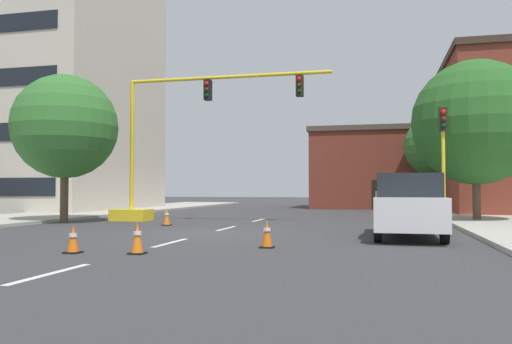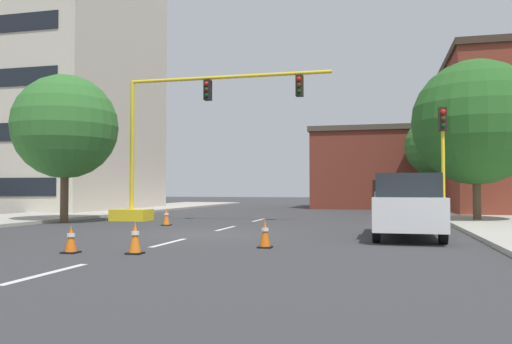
{
  "view_description": "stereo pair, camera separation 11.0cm",
  "coord_description": "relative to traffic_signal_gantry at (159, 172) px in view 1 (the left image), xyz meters",
  "views": [
    {
      "loc": [
        5.76,
        -16.72,
        1.52
      ],
      "look_at": [
        -0.11,
        7.95,
        2.37
      ],
      "focal_mm": 36.18,
      "sensor_mm": 36.0,
      "label": 1
    },
    {
      "loc": [
        5.87,
        -16.69,
        1.52
      ],
      "look_at": [
        -0.11,
        7.95,
        2.37
      ],
      "focal_mm": 36.18,
      "sensor_mm": 36.0,
      "label": 2
    }
  ],
  "objects": [
    {
      "name": "tree_right_mid",
      "position": [
        14.56,
        2.41,
        2.25
      ],
      "size": [
        5.73,
        5.73,
        7.46
      ],
      "color": "brown",
      "rests_on": "ground_plane"
    },
    {
      "name": "traffic_cone_roadside_b",
      "position": [
        7.37,
        -9.75,
        -1.97
      ],
      "size": [
        0.36,
        0.36,
        0.74
      ],
      "color": "black",
      "rests_on": "ground_plane"
    },
    {
      "name": "lane_stripe_seg_1",
      "position": [
        4.44,
        -14.65,
        -2.33
      ],
      "size": [
        0.16,
        2.4,
        0.01
      ],
      "primitive_type": "cube",
      "color": "silver",
      "rests_on": "ground_plane"
    },
    {
      "name": "traffic_light_pole_right",
      "position": [
        12.73,
        -1.12,
        1.2
      ],
      "size": [
        0.32,
        0.47,
        4.8
      ],
      "color": "yellow",
      "rests_on": "ground_plane"
    },
    {
      "name": "building_tall_left",
      "position": [
        -13.18,
        10.39,
        9.42
      ],
      "size": [
        12.57,
        13.74,
        23.49
      ],
      "color": "beige",
      "rests_on": "ground_plane"
    },
    {
      "name": "traffic_signal_gantry",
      "position": [
        0.0,
        0.0,
        0.0
      ],
      "size": [
        10.57,
        1.2,
        6.83
      ],
      "color": "yellow",
      "rests_on": "ground_plane"
    },
    {
      "name": "pickup_truck_white",
      "position": [
        11.1,
        -5.93,
        -1.36
      ],
      "size": [
        2.08,
        5.43,
        1.99
      ],
      "color": "white",
      "rests_on": "ground_plane"
    },
    {
      "name": "traffic_cone_roadside_d",
      "position": [
        3.11,
        -11.91,
        -2.01
      ],
      "size": [
        0.36,
        0.36,
        0.66
      ],
      "color": "black",
      "rests_on": "ground_plane"
    },
    {
      "name": "lane_stripe_seg_4",
      "position": [
        4.44,
        1.85,
        -2.33
      ],
      "size": [
        0.16,
        2.4,
        0.01
      ],
      "primitive_type": "cube",
      "color": "silver",
      "rests_on": "ground_plane"
    },
    {
      "name": "traffic_cone_roadside_c",
      "position": [
        1.54,
        -2.68,
        -1.97
      ],
      "size": [
        0.36,
        0.36,
        0.74
      ],
      "color": "black",
      "rests_on": "ground_plane"
    },
    {
      "name": "lane_stripe_seg_3",
      "position": [
        4.44,
        -3.65,
        -2.33
      ],
      "size": [
        0.16,
        2.4,
        0.01
      ],
      "primitive_type": "cube",
      "color": "silver",
      "rests_on": "ground_plane"
    },
    {
      "name": "ground_plane",
      "position": [
        4.44,
        -6.15,
        -2.33
      ],
      "size": [
        160.0,
        160.0,
        0.0
      ],
      "primitive_type": "plane",
      "color": "#38383A"
    },
    {
      "name": "traffic_cone_roadside_a",
      "position": [
        4.68,
        -11.71,
        -1.96
      ],
      "size": [
        0.36,
        0.36,
        0.76
      ],
      "color": "black",
      "rests_on": "ground_plane"
    },
    {
      "name": "tree_right_far",
      "position": [
        14.06,
        14.89,
        2.16
      ],
      "size": [
        4.26,
        4.26,
        6.64
      ],
      "color": "brown",
      "rests_on": "ground_plane"
    },
    {
      "name": "building_brick_center",
      "position": [
        10.28,
        20.12,
        0.86
      ],
      "size": [
        10.87,
        7.77,
        6.35
      ],
      "color": "brown",
      "rests_on": "ground_plane"
    },
    {
      "name": "tree_left_near",
      "position": [
        -3.64,
        -2.2,
        2.02
      ],
      "size": [
        4.71,
        4.71,
        6.72
      ],
      "color": "brown",
      "rests_on": "ground_plane"
    },
    {
      "name": "lane_stripe_seg_2",
      "position": [
        4.44,
        -9.15,
        -2.33
      ],
      "size": [
        0.16,
        2.4,
        0.01
      ],
      "primitive_type": "cube",
      "color": "silver",
      "rests_on": "ground_plane"
    },
    {
      "name": "sidewalk_left",
      "position": [
        -7.23,
        1.85,
        -2.26
      ],
      "size": [
        6.0,
        56.0,
        0.14
      ],
      "primitive_type": "cube",
      "color": "#B2ADA3",
      "rests_on": "ground_plane"
    }
  ]
}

